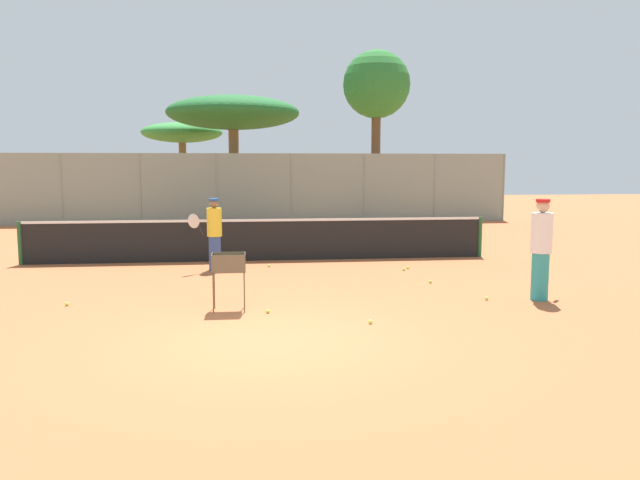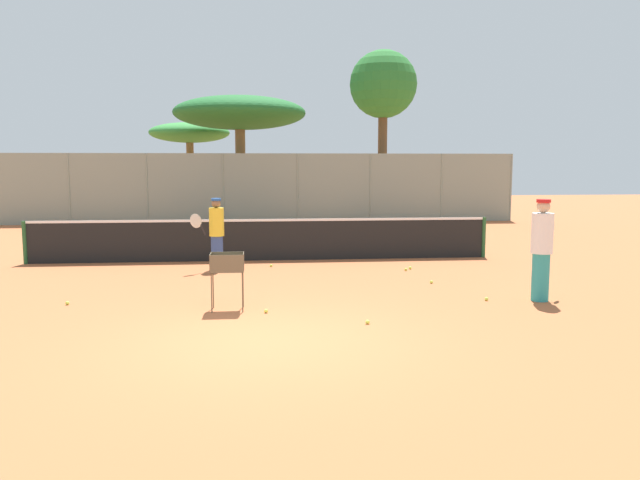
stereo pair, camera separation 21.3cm
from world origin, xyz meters
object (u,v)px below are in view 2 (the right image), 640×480
(player_red_cap, at_px, (216,233))
(ball_cart, at_px, (227,267))
(tennis_net, at_px, (262,239))
(player_white_outfit, at_px, (542,248))

(player_red_cap, bearing_deg, ball_cart, 64.07)
(tennis_net, xyz_separation_m, player_white_outfit, (4.98, -5.27, 0.40))
(ball_cart, bearing_deg, player_white_outfit, 1.97)
(player_red_cap, distance_m, ball_cart, 4.23)
(player_white_outfit, bearing_deg, tennis_net, 85.75)
(tennis_net, relative_size, ball_cart, 12.16)
(player_white_outfit, xyz_separation_m, player_red_cap, (-6.05, 4.01, -0.08))
(player_white_outfit, height_order, ball_cart, player_white_outfit)
(tennis_net, bearing_deg, player_red_cap, -130.43)
(tennis_net, distance_m, player_white_outfit, 7.26)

